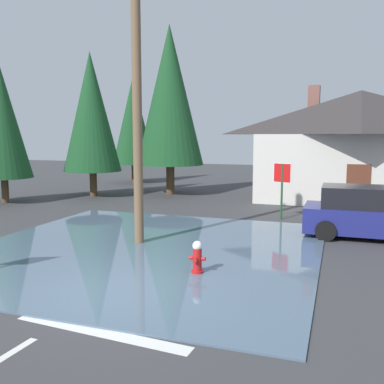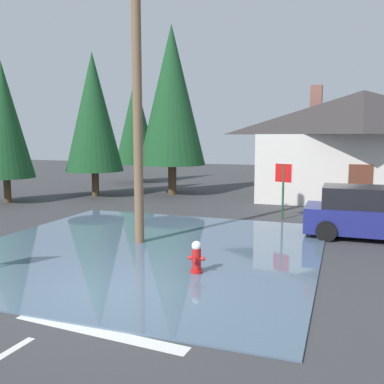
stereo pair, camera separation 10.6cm
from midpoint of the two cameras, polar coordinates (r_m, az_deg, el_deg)
The scene contains 12 objects.
ground_plane at distance 9.41m, azimuth -10.24°, elevation -13.16°, with size 80.00×80.00×0.10m, color #38383A.
flood_puddle at distance 12.64m, azimuth -6.58°, elevation -7.38°, with size 9.80×9.98×0.04m, color #4C6075.
lane_stop_bar at distance 7.70m, azimuth -12.53°, elevation -17.63°, with size 3.33×0.30×0.01m, color silver.
fire_hydrant at distance 10.24m, azimuth 0.40°, elevation -8.72°, with size 0.40×0.34×0.80m.
utility_pole at distance 12.91m, azimuth -7.54°, elevation 12.94°, with size 1.60×0.28×8.63m.
stop_sign_far at distance 17.00m, azimuth 11.66°, elevation 1.65°, with size 0.71×0.31×2.20m.
house at distance 23.24m, azimuth 21.10°, elevation 5.97°, with size 10.33×6.76×5.90m.
parked_car at distance 14.84m, azimuth 22.64°, elevation -2.67°, with size 4.42×2.07×1.64m.
pine_tree_tall_left at distance 23.96m, azimuth -3.09°, elevation 12.61°, with size 3.67×3.67×9.18m.
pine_tree_mid_left at distance 23.63m, azimuth -13.31°, elevation 10.23°, with size 3.04×3.04×7.59m.
pine_tree_short_left at distance 30.19m, azimuth -7.88°, elevation 9.27°, with size 2.88×2.88×7.19m.
pine_tree_far_center at distance 22.69m, azimuth -24.06°, elevation 8.71°, with size 2.71×2.71×6.78m.
Camera 1 is at (4.30, -7.69, 3.25)m, focal length 40.32 mm.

